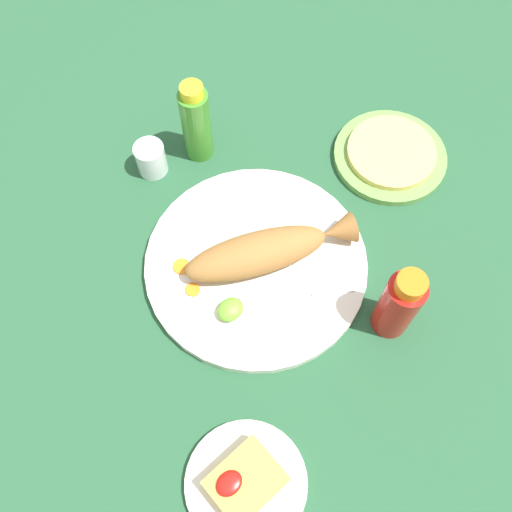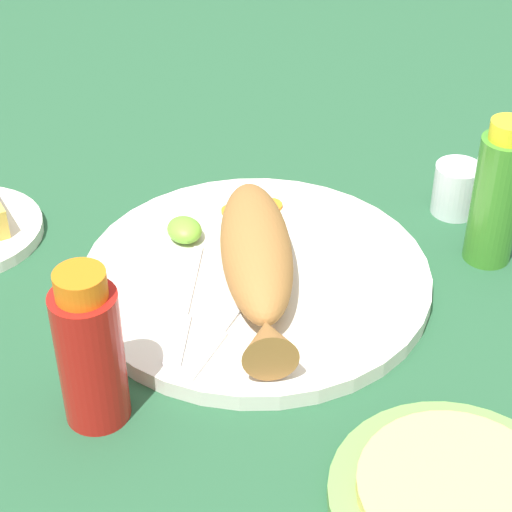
% 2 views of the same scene
% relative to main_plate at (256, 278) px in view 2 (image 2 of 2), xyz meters
% --- Properties ---
extents(ground_plane, '(4.00, 4.00, 0.00)m').
position_rel_main_plate_xyz_m(ground_plane, '(0.00, 0.00, -0.01)').
color(ground_plane, '#235133').
extents(main_plate, '(0.37, 0.37, 0.02)m').
position_rel_main_plate_xyz_m(main_plate, '(0.00, 0.00, 0.00)').
color(main_plate, silver).
rests_on(main_plate, ground_plane).
extents(fried_fish, '(0.29, 0.18, 0.06)m').
position_rel_main_plate_xyz_m(fried_fish, '(-0.02, 0.01, 0.04)').
color(fried_fish, '#996633').
rests_on(fried_fish, main_plate).
extents(fork_near, '(0.12, 0.16, 0.00)m').
position_rel_main_plate_xyz_m(fork_near, '(-0.06, 0.07, 0.01)').
color(fork_near, silver).
rests_on(fork_near, main_plate).
extents(fork_far, '(0.16, 0.12, 0.00)m').
position_rel_main_plate_xyz_m(fork_far, '(-0.02, 0.09, 0.01)').
color(fork_far, silver).
rests_on(fork_far, main_plate).
extents(carrot_slice_near, '(0.03, 0.03, 0.00)m').
position_rel_main_plate_xyz_m(carrot_slice_near, '(0.10, -0.07, 0.01)').
color(carrot_slice_near, orange).
rests_on(carrot_slice_near, main_plate).
extents(carrot_slice_mid, '(0.02, 0.02, 0.00)m').
position_rel_main_plate_xyz_m(carrot_slice_mid, '(0.11, -0.03, 0.01)').
color(carrot_slice_mid, orange).
rests_on(carrot_slice_mid, main_plate).
extents(lime_wedge_main, '(0.04, 0.04, 0.02)m').
position_rel_main_plate_xyz_m(lime_wedge_main, '(0.09, 0.04, 0.02)').
color(lime_wedge_main, '#6BB233').
rests_on(lime_wedge_main, main_plate).
extents(hot_sauce_bottle_red, '(0.06, 0.06, 0.16)m').
position_rel_main_plate_xyz_m(hot_sauce_bottle_red, '(-0.09, 0.21, 0.07)').
color(hot_sauce_bottle_red, '#B21914').
rests_on(hot_sauce_bottle_red, ground_plane).
extents(hot_sauce_bottle_green, '(0.05, 0.05, 0.17)m').
position_rel_main_plate_xyz_m(hot_sauce_bottle_green, '(-0.08, -0.25, 0.07)').
color(hot_sauce_bottle_green, '#3D8428').
rests_on(hot_sauce_bottle_green, ground_plane).
extents(salt_cup, '(0.05, 0.05, 0.06)m').
position_rel_main_plate_xyz_m(salt_cup, '(0.01, -0.27, 0.02)').
color(salt_cup, silver).
rests_on(salt_cup, ground_plane).
extents(tortilla_plate, '(0.21, 0.21, 0.01)m').
position_rel_main_plate_xyz_m(tortilla_plate, '(-0.33, 0.00, -0.00)').
color(tortilla_plate, '#6B9E4C').
rests_on(tortilla_plate, ground_plane).
extents(tortilla_stack, '(0.16, 0.16, 0.01)m').
position_rel_main_plate_xyz_m(tortilla_stack, '(-0.33, 0.00, 0.01)').
color(tortilla_stack, '#E0C666').
rests_on(tortilla_stack, tortilla_plate).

